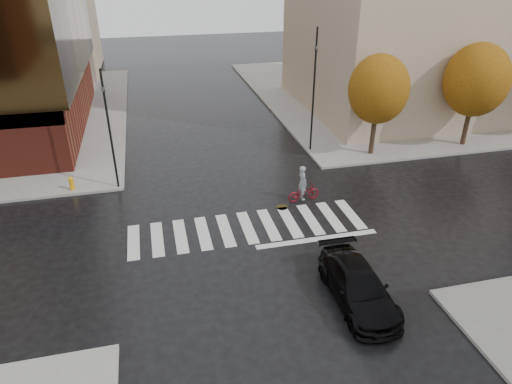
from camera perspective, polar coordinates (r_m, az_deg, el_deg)
ground at (r=22.25m, az=-0.79°, el=-5.11°), size 120.00×120.00×0.00m
sidewalk_ne at (r=48.08m, az=18.82°, el=11.94°), size 30.00×30.00×0.15m
crosswalk at (r=22.66m, az=-1.08°, el=-4.43°), size 12.00×3.00×0.01m
tree_ne_a at (r=30.21m, az=15.07°, el=12.27°), size 3.80×3.80×6.50m
tree_ne_b at (r=34.01m, az=25.86°, el=12.46°), size 4.20×4.20×6.89m
sedan at (r=18.36m, az=12.62°, el=-11.38°), size 2.03×4.86×1.40m
cyclist at (r=24.85m, az=5.91°, el=0.39°), size 1.88×0.86×2.06m
traffic_light_nw at (r=25.94m, az=-17.94°, el=8.09°), size 0.21×0.19×6.71m
traffic_light_ne at (r=30.04m, az=7.29°, el=13.48°), size 0.20×0.23×7.94m
fire_hydrant at (r=27.67m, az=-22.08°, el=1.10°), size 0.29×0.29×0.81m
manhole at (r=24.39m, az=3.25°, el=-1.93°), size 0.74×0.74×0.01m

